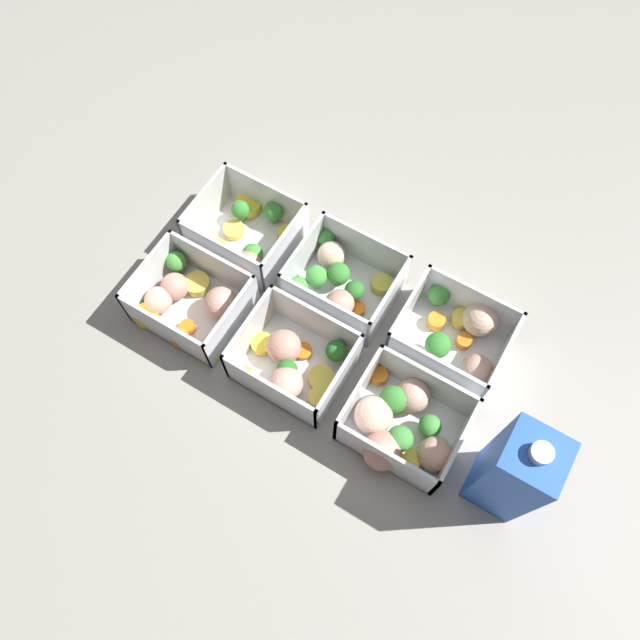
# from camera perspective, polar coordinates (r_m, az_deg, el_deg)

# --- Properties ---
(ground_plane) EXTENTS (4.00, 4.00, 0.00)m
(ground_plane) POSITION_cam_1_polar(r_m,az_deg,el_deg) (0.90, 0.00, -0.71)
(ground_plane) COLOR gray
(container_near_left) EXTENTS (0.15, 0.14, 0.08)m
(container_near_left) POSITION_cam_1_polar(r_m,az_deg,el_deg) (0.88, 12.61, -1.46)
(container_near_left) COLOR white
(container_near_left) RESTS_ON ground_plane
(container_near_center) EXTENTS (0.15, 0.13, 0.08)m
(container_near_center) POSITION_cam_1_polar(r_m,az_deg,el_deg) (0.90, 1.73, 3.78)
(container_near_center) COLOR white
(container_near_center) RESTS_ON ground_plane
(container_near_right) EXTENTS (0.16, 0.16, 0.08)m
(container_near_right) POSITION_cam_1_polar(r_m,az_deg,el_deg) (0.95, -7.35, 7.62)
(container_near_right) COLOR white
(container_near_right) RESTS_ON ground_plane
(container_far_left) EXTENTS (0.16, 0.14, 0.08)m
(container_far_left) POSITION_cam_1_polar(r_m,az_deg,el_deg) (0.83, 7.35, -9.52)
(container_far_left) COLOR white
(container_far_left) RESTS_ON ground_plane
(container_far_center) EXTENTS (0.15, 0.13, 0.08)m
(container_far_center) POSITION_cam_1_polar(r_m,az_deg,el_deg) (0.85, -2.54, -3.82)
(container_far_center) COLOR white
(container_far_center) RESTS_ON ground_plane
(container_far_right) EXTENTS (0.15, 0.13, 0.08)m
(container_far_right) POSITION_cam_1_polar(r_m,az_deg,el_deg) (0.91, -11.79, 1.83)
(container_far_right) COLOR white
(container_far_right) RESTS_ON ground_plane
(juice_carton) EXTENTS (0.07, 0.07, 0.20)m
(juice_carton) POSITION_cam_1_polar(r_m,az_deg,el_deg) (0.77, 17.25, -13.14)
(juice_carton) COLOR blue
(juice_carton) RESTS_ON ground_plane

